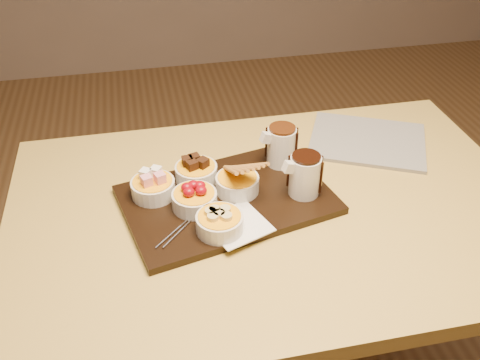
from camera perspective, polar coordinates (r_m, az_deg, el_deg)
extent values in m
cube|color=gold|center=(1.24, 3.52, -3.37)|extent=(1.20, 0.80, 0.04)
cylinder|color=gold|center=(1.73, -17.73, -8.13)|extent=(0.06, 0.06, 0.71)
cylinder|color=gold|center=(1.89, 16.44, -3.47)|extent=(0.06, 0.06, 0.71)
cube|color=black|center=(1.22, -1.38, -2.10)|extent=(0.51, 0.39, 0.02)
cube|color=white|center=(1.14, -0.31, -4.77)|extent=(0.15, 0.15, 0.00)
cylinder|color=silver|center=(1.23, -9.24, -0.87)|extent=(0.10, 0.10, 0.04)
cylinder|color=silver|center=(1.26, -4.68, 0.74)|extent=(0.10, 0.10, 0.04)
cylinder|color=silver|center=(1.18, -4.87, -2.16)|extent=(0.10, 0.10, 0.04)
cylinder|color=silver|center=(1.22, -0.29, -0.45)|extent=(0.10, 0.10, 0.04)
cylinder|color=silver|center=(1.12, -2.19, -4.65)|extent=(0.10, 0.10, 0.04)
cylinder|color=silver|center=(1.21, 6.92, 0.45)|extent=(0.08, 0.08, 0.10)
cylinder|color=silver|center=(1.31, 4.44, 3.58)|extent=(0.08, 0.08, 0.10)
cube|color=beige|center=(1.48, 13.44, 4.09)|extent=(0.37, 0.34, 0.01)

